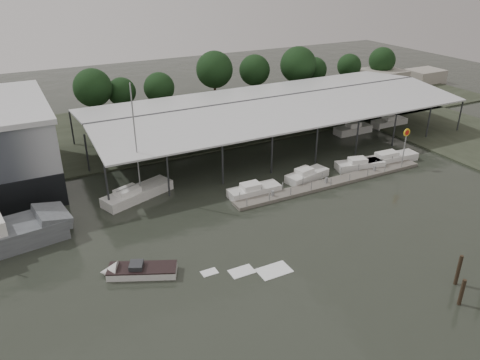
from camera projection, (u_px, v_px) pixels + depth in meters
name	position (u px, v px, depth m)	size (l,w,h in m)	color
ground	(273.00, 254.00, 45.86)	(200.00, 200.00, 0.00)	#272B23
land_strip_far	(145.00, 128.00, 79.48)	(140.00, 30.00, 0.30)	#394030
covered_boat_shed	(274.00, 101.00, 72.80)	(58.24, 24.00, 6.96)	silver
floating_dock	(332.00, 182.00, 60.07)	(28.00, 2.00, 1.40)	#68655C
shell_fuel_sign	(406.00, 140.00, 63.49)	(1.10, 0.18, 5.55)	gray
distant_commercial_buildings	(394.00, 78.00, 105.59)	(22.00, 8.00, 4.00)	gray
white_sailboat	(137.00, 193.00, 56.19)	(9.30, 5.58, 14.19)	white
speedboat_underway	(136.00, 271.00, 42.64)	(16.83, 8.86, 2.00)	white
moored_cruiser_0	(254.00, 190.00, 57.03)	(6.59, 2.29, 1.70)	white
moored_cruiser_1	(307.00, 175.00, 61.07)	(6.47, 3.38, 1.70)	white
moored_cruiser_2	(360.00, 165.00, 64.23)	(7.03, 3.70, 1.70)	white
moored_cruiser_3	(388.00, 158.00, 66.19)	(9.07, 2.72, 1.70)	white
horizon_tree_line	(248.00, 72.00, 91.04)	(68.87, 11.22, 10.75)	#321F16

